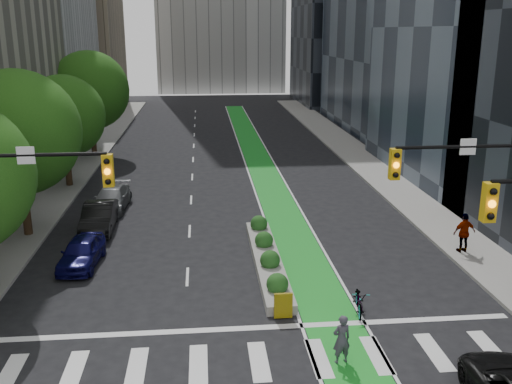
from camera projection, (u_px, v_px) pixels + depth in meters
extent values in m
plane|color=black|center=(256.00, 345.00, 19.81)|extent=(160.00, 160.00, 0.00)
cube|color=gray|center=(68.00, 176.00, 42.65)|extent=(3.60, 90.00, 0.15)
cube|color=gray|center=(375.00, 169.00, 44.81)|extent=(3.60, 90.00, 0.15)
cube|color=#1B9627|center=(258.00, 158.00, 48.81)|extent=(2.20, 70.00, 0.01)
cube|color=tan|center=(64.00, 12.00, 77.62)|extent=(14.00, 16.00, 26.00)
cube|color=black|center=(348.00, 6.00, 82.94)|extent=(14.00, 18.00, 28.00)
cylinder|color=black|center=(24.00, 191.00, 29.60)|extent=(0.44, 0.44, 5.04)
sphere|color=#164B10|center=(17.00, 133.00, 28.77)|extent=(6.40, 6.40, 6.40)
cylinder|color=black|center=(67.00, 156.00, 39.26)|extent=(0.44, 0.44, 4.48)
sphere|color=#164B10|center=(63.00, 116.00, 38.51)|extent=(5.60, 5.60, 5.60)
cylinder|color=black|center=(93.00, 127.00, 48.74)|extent=(0.44, 0.44, 5.15)
sphere|color=#164B10|center=(90.00, 90.00, 47.89)|extent=(6.60, 6.60, 6.60)
cylinder|color=black|center=(17.00, 155.00, 17.75)|extent=(5.50, 0.12, 0.12)
cube|color=gold|center=(108.00, 171.00, 18.15)|extent=(0.34, 0.28, 1.05)
sphere|color=orange|center=(107.00, 172.00, 18.00)|extent=(0.20, 0.20, 0.20)
cube|color=white|center=(26.00, 155.00, 17.74)|extent=(0.55, 0.04, 0.55)
cylinder|color=black|center=(475.00, 146.00, 19.12)|extent=(5.50, 0.12, 0.12)
cube|color=gold|center=(395.00, 164.00, 19.01)|extent=(0.34, 0.28, 1.05)
sphere|color=orange|center=(396.00, 165.00, 18.86)|extent=(0.20, 0.20, 0.20)
cube|color=white|center=(468.00, 147.00, 19.06)|extent=(0.55, 0.04, 0.55)
cube|color=gold|center=(489.00, 202.00, 14.80)|extent=(0.34, 0.28, 1.05)
sphere|color=orange|center=(492.00, 204.00, 14.64)|extent=(0.20, 0.20, 0.20)
cube|color=gray|center=(267.00, 261.00, 26.57)|extent=(1.20, 10.00, 0.40)
cube|color=yellow|center=(283.00, 306.00, 21.49)|extent=(0.70, 0.12, 1.00)
sphere|color=#194C19|center=(277.00, 284.00, 23.09)|extent=(0.90, 0.90, 0.90)
sphere|color=#194C19|center=(270.00, 260.00, 25.49)|extent=(0.90, 0.90, 0.90)
sphere|color=#194C19|center=(264.00, 240.00, 27.88)|extent=(0.90, 0.90, 0.90)
sphere|color=#194C19|center=(259.00, 224.00, 30.28)|extent=(0.90, 0.90, 0.90)
imported|color=gray|center=(359.00, 300.00, 22.03)|extent=(0.99, 2.01, 1.01)
imported|color=#3B3743|center=(342.00, 339.00, 18.56)|extent=(0.70, 0.54, 1.72)
imported|color=#0C0B47|center=(82.00, 252.00, 26.36)|extent=(1.88, 4.08, 1.36)
imported|color=black|center=(99.00, 217.00, 31.03)|extent=(1.71, 4.62, 1.51)
imported|color=#525557|center=(112.00, 199.00, 34.73)|extent=(2.18, 4.74, 1.34)
imported|color=gray|center=(464.00, 233.00, 27.54)|extent=(1.20, 0.62, 1.96)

